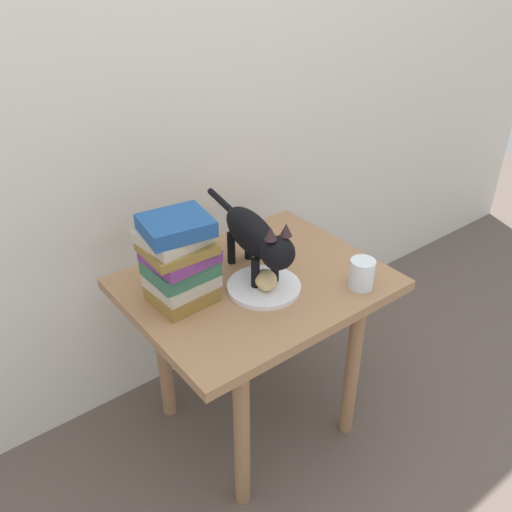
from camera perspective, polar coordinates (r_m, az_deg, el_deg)
name	(u,v)px	position (r m, az deg, el deg)	size (l,w,h in m)	color
ground_plane	(256,419)	(1.93, 0.00, -16.62)	(6.00, 6.00, 0.00)	brown
back_panel	(169,61)	(1.66, -9.02, 19.37)	(4.00, 0.04, 2.20)	silver
side_table	(256,305)	(1.61, 0.00, -5.12)	(0.71, 0.56, 0.57)	#9E724C
plate	(264,287)	(1.52, 0.82, -3.23)	(0.20, 0.20, 0.01)	white
bread_roll	(266,280)	(1.49, 1.05, -2.49)	(0.08, 0.06, 0.05)	#E0BC7A
cat	(256,237)	(1.50, -0.01, 1.97)	(0.14, 0.47, 0.23)	black
book_stack	(179,259)	(1.43, -8.04, -0.32)	(0.19, 0.18, 0.24)	olive
candle_jar	(362,275)	(1.54, 10.94, -1.98)	(0.07, 0.07, 0.08)	silver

